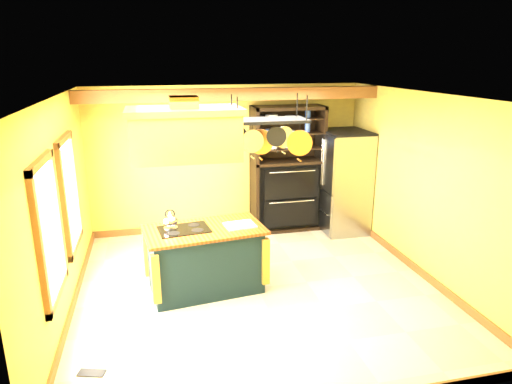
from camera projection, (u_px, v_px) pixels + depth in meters
name	position (u px, v px, depth m)	size (l,w,h in m)	color
floor	(258.00, 287.00, 6.53)	(5.00, 5.00, 0.00)	beige
ceiling	(258.00, 96.00, 5.76)	(5.00, 5.00, 0.00)	white
wall_back	(227.00, 159.00, 8.48)	(5.00, 0.02, 2.70)	gold
wall_front	(326.00, 284.00, 3.81)	(5.00, 0.02, 2.70)	gold
wall_left	(60.00, 211.00, 5.60)	(0.02, 5.00, 2.70)	gold
wall_right	(423.00, 186.00, 6.69)	(0.02, 5.00, 2.70)	gold
ceiling_beam	(234.00, 94.00, 7.38)	(5.00, 0.15, 0.20)	brown
window_near	(50.00, 230.00, 4.85)	(0.06, 1.06, 1.56)	brown
window_far	(70.00, 193.00, 6.16)	(0.06, 1.06, 1.56)	brown
kitchen_island	(205.00, 258.00, 6.36)	(1.71, 1.09, 1.11)	black
range_hood	(185.00, 132.00, 5.81)	(1.45, 0.82, 0.80)	#C68431
pot_rack	(270.00, 130.00, 6.06)	(1.12, 0.51, 0.81)	black
refrigerator	(343.00, 184.00, 8.50)	(0.80, 0.95, 1.86)	gray
hutch	(286.00, 182.00, 8.61)	(1.32, 0.60, 2.33)	black
floor_register	(92.00, 373.00, 4.76)	(0.28, 0.12, 0.01)	black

